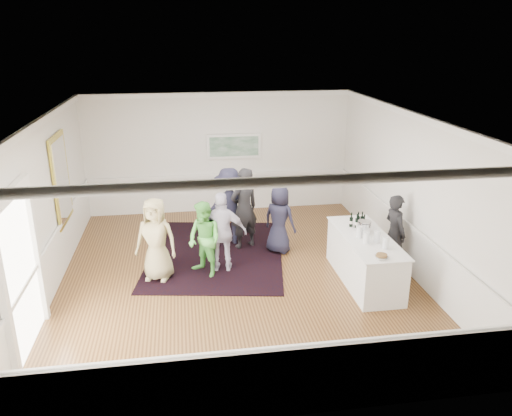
{
  "coord_description": "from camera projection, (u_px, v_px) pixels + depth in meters",
  "views": [
    {
      "loc": [
        -0.99,
        -9.01,
        4.66
      ],
      "look_at": [
        0.42,
        0.2,
        1.35
      ],
      "focal_mm": 35.0,
      "sensor_mm": 36.0,
      "label": 1
    }
  ],
  "objects": [
    {
      "name": "guest_tan",
      "position": [
        156.0,
        239.0,
        9.7
      ],
      "size": [
        0.94,
        0.75,
        1.68
      ],
      "primitive_type": "imported",
      "rotation": [
        0.0,
        0.0,
        -0.3
      ],
      "color": "tan",
      "rests_on": "floor"
    },
    {
      "name": "ceiling",
      "position": [
        235.0,
        117.0,
        9.02
      ],
      "size": [
        7.0,
        8.0,
        0.02
      ],
      "primitive_type": "cube",
      "color": "white",
      "rests_on": "wall_back"
    },
    {
      "name": "bartender",
      "position": [
        395.0,
        233.0,
        10.09
      ],
      "size": [
        0.5,
        0.65,
        1.61
      ],
      "primitive_type": "imported",
      "rotation": [
        0.0,
        0.0,
        1.77
      ],
      "color": "black",
      "rests_on": "floor"
    },
    {
      "name": "wall_right",
      "position": [
        408.0,
        192.0,
        10.06
      ],
      "size": [
        0.02,
        8.0,
        3.2
      ],
      "primitive_type": "cube",
      "color": "white",
      "rests_on": "floor"
    },
    {
      "name": "floor",
      "position": [
        237.0,
        275.0,
        10.09
      ],
      "size": [
        8.0,
        8.0,
        0.0
      ],
      "primitive_type": "plane",
      "color": "brown",
      "rests_on": "ground"
    },
    {
      "name": "wainscoting",
      "position": [
        237.0,
        253.0,
        9.93
      ],
      "size": [
        7.0,
        8.0,
        1.0
      ],
      "primitive_type": null,
      "color": "white",
      "rests_on": "floor"
    },
    {
      "name": "nut_bowl",
      "position": [
        382.0,
        256.0,
        8.63
      ],
      "size": [
        0.24,
        0.24,
        0.08
      ],
      "color": "white",
      "rests_on": "serving_table"
    },
    {
      "name": "ice_bucket",
      "position": [
        364.0,
        227.0,
        9.69
      ],
      "size": [
        0.26,
        0.26,
        0.25
      ],
      "primitive_type": "cylinder",
      "color": "silver",
      "rests_on": "serving_table"
    },
    {
      "name": "landscape_painting",
      "position": [
        234.0,
        146.0,
        13.23
      ],
      "size": [
        1.44,
        0.06,
        0.66
      ],
      "color": "white",
      "rests_on": "wall_back"
    },
    {
      "name": "area_rug",
      "position": [
        217.0,
        253.0,
        11.06
      ],
      "size": [
        3.45,
        4.18,
        0.02
      ],
      "primitive_type": "cube",
      "rotation": [
        0.0,
        0.0,
        -0.17
      ],
      "color": "black",
      "rests_on": "floor"
    },
    {
      "name": "juice_pitchers",
      "position": [
        372.0,
        237.0,
        9.24
      ],
      "size": [
        0.42,
        0.68,
        0.24
      ],
      "color": "#6ABE43",
      "rests_on": "serving_table"
    },
    {
      "name": "wall_front",
      "position": [
        275.0,
        308.0,
        5.83
      ],
      "size": [
        7.0,
        0.02,
        3.2
      ],
      "primitive_type": "cube",
      "color": "white",
      "rests_on": "floor"
    },
    {
      "name": "mirror",
      "position": [
        61.0,
        179.0,
        10.21
      ],
      "size": [
        0.05,
        1.25,
        1.85
      ],
      "color": "gold",
      "rests_on": "wall_left"
    },
    {
      "name": "guest_dark_a",
      "position": [
        229.0,
        206.0,
        11.35
      ],
      "size": [
        1.21,
        0.75,
        1.79
      ],
      "primitive_type": "imported",
      "rotation": [
        0.0,
        0.0,
        3.22
      ],
      "color": "#1E1D31",
      "rests_on": "floor"
    },
    {
      "name": "wall_left",
      "position": [
        45.0,
        210.0,
        9.06
      ],
      "size": [
        0.02,
        8.0,
        3.2
      ],
      "primitive_type": "cube",
      "color": "white",
      "rests_on": "floor"
    },
    {
      "name": "guest_green",
      "position": [
        204.0,
        240.0,
        9.87
      ],
      "size": [
        0.92,
        0.94,
        1.53
      ],
      "primitive_type": "imported",
      "rotation": [
        0.0,
        0.0,
        -0.89
      ],
      "color": "#5BC14D",
      "rests_on": "floor"
    },
    {
      "name": "wall_back",
      "position": [
        219.0,
        153.0,
        13.28
      ],
      "size": [
        7.0,
        0.02,
        3.2
      ],
      "primitive_type": "cube",
      "color": "white",
      "rests_on": "floor"
    },
    {
      "name": "guest_navy",
      "position": [
        279.0,
        219.0,
        10.95
      ],
      "size": [
        0.88,
        0.85,
        1.52
      ],
      "primitive_type": "imported",
      "rotation": [
        0.0,
        0.0,
        2.45
      ],
      "color": "#1E1D31",
      "rests_on": "floor"
    },
    {
      "name": "serving_table",
      "position": [
        364.0,
        259.0,
        9.71
      ],
      "size": [
        0.89,
        2.33,
        0.94
      ],
      "color": "white",
      "rests_on": "floor"
    },
    {
      "name": "wine_bottles",
      "position": [
        359.0,
        220.0,
        9.99
      ],
      "size": [
        0.31,
        0.25,
        0.31
      ],
      "color": "black",
      "rests_on": "serving_table"
    },
    {
      "name": "guest_lilac",
      "position": [
        222.0,
        232.0,
        10.04
      ],
      "size": [
        1.03,
        0.55,
        1.67
      ],
      "primitive_type": "imported",
      "rotation": [
        0.0,
        0.0,
        2.99
      ],
      "color": "silver",
      "rests_on": "floor"
    },
    {
      "name": "guest_dark_b",
      "position": [
        244.0,
        208.0,
        11.11
      ],
      "size": [
        0.8,
        0.69,
        1.86
      ],
      "primitive_type": "imported",
      "rotation": [
        0.0,
        0.0,
        3.58
      ],
      "color": "black",
      "rests_on": "floor"
    },
    {
      "name": "doorway",
      "position": [
        19.0,
        264.0,
        7.36
      ],
      "size": [
        0.1,
        1.78,
        2.56
      ],
      "color": "white",
      "rests_on": "wall_left"
    }
  ]
}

